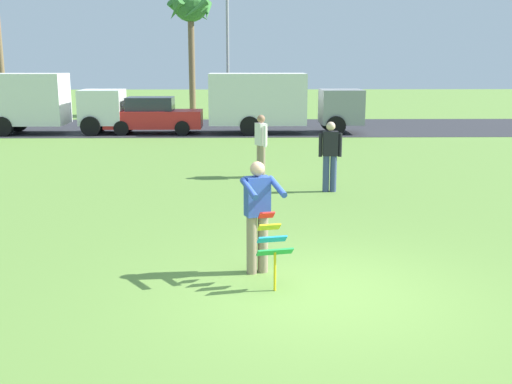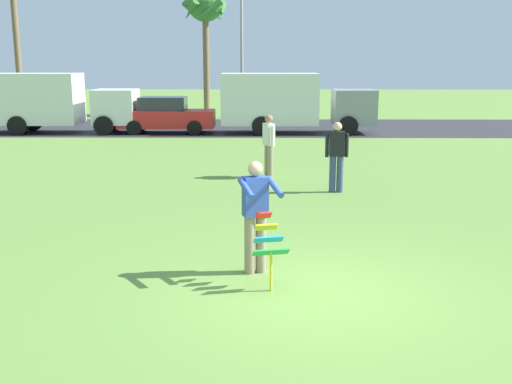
% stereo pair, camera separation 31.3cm
% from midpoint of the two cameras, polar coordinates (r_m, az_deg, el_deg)
% --- Properties ---
extents(ground_plane, '(120.00, 120.00, 0.00)m').
position_cam_midpoint_polar(ground_plane, '(8.74, 6.86, -9.37)').
color(ground_plane, olive).
extents(road_strip, '(120.00, 8.00, 0.01)m').
position_cam_midpoint_polar(road_strip, '(29.73, 2.47, 6.03)').
color(road_strip, '#2D2D33').
rests_on(road_strip, ground).
extents(person_kite_flyer, '(0.69, 0.76, 1.73)m').
position_cam_midpoint_polar(person_kite_flyer, '(9.21, 0.94, -1.95)').
color(person_kite_flyer, gray).
rests_on(person_kite_flyer, ground).
extents(kite_held, '(0.53, 0.69, 1.04)m').
position_cam_midpoint_polar(kite_held, '(8.72, 2.20, -4.59)').
color(kite_held, red).
rests_on(kite_held, ground).
extents(parked_truck_white_box, '(6.73, 2.18, 2.62)m').
position_cam_midpoint_polar(parked_truck_white_box, '(28.72, -18.28, 8.03)').
color(parked_truck_white_box, silver).
rests_on(parked_truck_white_box, ground).
extents(parked_car_red, '(4.21, 1.85, 1.60)m').
position_cam_midpoint_polar(parked_car_red, '(27.56, -8.05, 7.04)').
color(parked_car_red, red).
rests_on(parked_car_red, ground).
extents(parked_truck_grey_van, '(6.71, 2.14, 2.62)m').
position_cam_midpoint_polar(parked_truck_grey_van, '(27.23, 3.37, 8.42)').
color(parked_truck_grey_van, gray).
rests_on(parked_truck_grey_van, ground).
extents(palm_tree_right_near, '(2.58, 2.71, 7.40)m').
position_cam_midpoint_polar(palm_tree_right_near, '(36.43, -4.49, 16.69)').
color(palm_tree_right_near, brown).
rests_on(palm_tree_right_near, ground).
extents(streetlight_pole, '(0.24, 1.65, 7.00)m').
position_cam_midpoint_polar(streetlight_pole, '(34.64, -1.07, 13.53)').
color(streetlight_pole, '#9E9EA3').
rests_on(streetlight_pole, ground).
extents(person_walker_near, '(0.57, 0.22, 1.73)m').
position_cam_midpoint_polar(person_walker_near, '(15.12, 8.11, 3.45)').
color(person_walker_near, '#384772').
rests_on(person_walker_near, ground).
extents(person_walker_far, '(0.35, 0.53, 1.73)m').
position_cam_midpoint_polar(person_walker_far, '(16.91, 1.73, 4.49)').
color(person_walker_far, gray).
rests_on(person_walker_far, ground).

